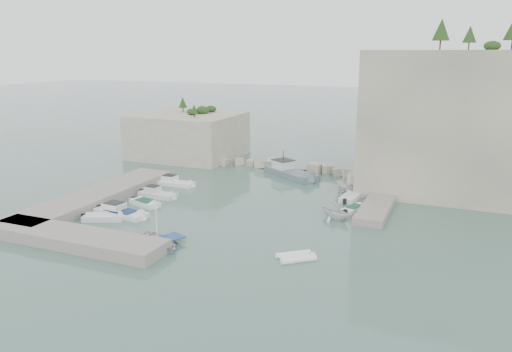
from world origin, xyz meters
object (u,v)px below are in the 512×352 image
at_px(motorboat_d, 121,215).
at_px(tender_east_d, 354,193).
at_px(tender_east_a, 335,219).
at_px(motorboat_e, 104,220).
at_px(motorboat_a, 175,185).
at_px(motorboat_c, 145,205).
at_px(inflatable_dinghy, 296,259).
at_px(motorboat_b, 158,197).
at_px(tender_east_c, 351,199).
at_px(tender_east_b, 354,211).
at_px(work_boat, 291,176).
at_px(rowboat, 158,247).

height_order(motorboat_d, tender_east_d, tender_east_d).
bearing_deg(tender_east_a, motorboat_e, 138.44).
bearing_deg(motorboat_a, motorboat_c, -80.04).
xyz_separation_m(inflatable_dinghy, tender_east_d, (0.29, 21.74, 0.00)).
bearing_deg(motorboat_b, motorboat_c, -76.06).
bearing_deg(motorboat_b, motorboat_e, -88.05).
distance_m(inflatable_dinghy, tender_east_d, 21.74).
relative_size(motorboat_b, motorboat_e, 1.15).
distance_m(motorboat_d, tender_east_c, 26.26).
distance_m(motorboat_b, tender_east_d, 23.74).
height_order(motorboat_e, tender_east_b, same).
bearing_deg(motorboat_b, inflatable_dinghy, -22.84).
bearing_deg(work_boat, inflatable_dinghy, -37.59).
bearing_deg(motorboat_e, motorboat_a, 69.14).
relative_size(motorboat_a, motorboat_d, 0.84).
xyz_separation_m(inflatable_dinghy, work_boat, (-9.55, 26.67, 0.00)).
relative_size(motorboat_b, rowboat, 0.96).
bearing_deg(tender_east_b, rowboat, 159.37).
distance_m(tender_east_b, work_boat, 16.61).
bearing_deg(rowboat, tender_east_d, -3.76).
distance_m(tender_east_a, tender_east_d, 10.31).
xyz_separation_m(motorboat_a, tender_east_c, (22.35, 2.91, 0.00)).
bearing_deg(tender_east_b, motorboat_e, 137.90).
height_order(motorboat_e, tender_east_c, same).
relative_size(motorboat_a, tender_east_c, 1.09).
xyz_separation_m(tender_east_b, work_boat, (-11.38, 12.09, 0.00)).
bearing_deg(inflatable_dinghy, tender_east_c, 49.23).
relative_size(tender_east_b, tender_east_d, 0.81).
relative_size(motorboat_d, tender_east_c, 1.29).
bearing_deg(tender_east_c, motorboat_e, 133.64).
relative_size(motorboat_a, motorboat_b, 1.11).
height_order(motorboat_c, motorboat_d, motorboat_d).
distance_m(motorboat_d, motorboat_e, 1.95).
distance_m(rowboat, tender_east_c, 24.92).
relative_size(tender_east_a, tender_east_b, 0.93).
xyz_separation_m(tender_east_b, tender_east_d, (-1.54, 7.16, 0.00)).
bearing_deg(tender_east_d, motorboat_a, 107.06).
xyz_separation_m(rowboat, tender_east_a, (12.65, 13.59, 0.00)).
bearing_deg(rowboat, motorboat_b, 57.30).
relative_size(motorboat_b, tender_east_c, 0.98).
distance_m(motorboat_a, inflatable_dinghy, 27.30).
height_order(motorboat_b, work_boat, work_boat).
height_order(motorboat_b, tender_east_c, motorboat_b).
relative_size(inflatable_dinghy, work_boat, 0.35).
xyz_separation_m(inflatable_dinghy, tender_east_b, (1.83, 14.58, 0.00)).
relative_size(motorboat_a, motorboat_e, 1.28).
height_order(motorboat_a, motorboat_e, motorboat_a).
height_order(tender_east_b, tender_east_d, tender_east_d).
relative_size(motorboat_a, inflatable_dinghy, 1.69).
bearing_deg(motorboat_d, tender_east_d, 47.81).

